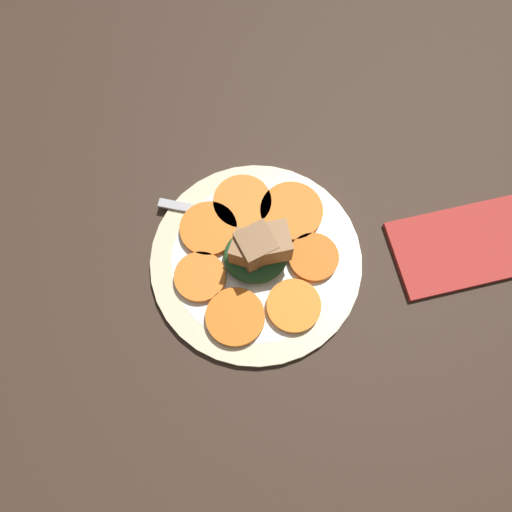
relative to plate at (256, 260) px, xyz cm
name	(u,v)px	position (x,y,z in cm)	size (l,w,h in cm)	color
table_slab	(256,264)	(0.00, 0.00, -1.52)	(120.00, 120.00, 2.00)	#38281E
plate	(256,260)	(0.00, 0.00, 0.00)	(25.17, 25.17, 1.05)	beige
carrot_slice_0	(313,257)	(-6.59, 1.54, 1.05)	(5.94, 5.94, 0.95)	#D76215
carrot_slice_1	(291,211)	(-5.54, -4.78, 1.05)	(7.65, 7.65, 0.95)	orange
carrot_slice_2	(244,202)	(-0.23, -7.33, 1.05)	(7.13, 7.13, 0.95)	orange
carrot_slice_3	(209,229)	(4.72, -4.81, 1.05)	(6.90, 6.90, 0.95)	orange
carrot_slice_4	(200,277)	(6.86, 0.87, 1.05)	(6.00, 6.00, 0.95)	orange
carrot_slice_5	(235,317)	(3.90, 6.39, 1.05)	(6.73, 6.73, 0.95)	orange
carrot_slice_6	(294,306)	(-2.85, 6.65, 1.05)	(6.23, 6.23, 0.95)	orange
center_pile	(258,250)	(-0.24, -0.10, 3.40)	(7.60, 6.84, 6.24)	#235128
fork	(238,217)	(0.96, -5.63, 0.78)	(17.86, 9.42, 0.40)	#B2B2B7
napkin	(462,247)	(-24.68, 3.96, -0.12)	(16.71, 10.02, 0.80)	#B2332D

